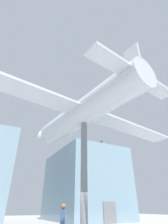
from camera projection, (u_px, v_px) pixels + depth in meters
The scene contains 4 objects.
glass_pavilion_right at pixel (84, 185), 27.59m from camera, with size 9.28×13.16×10.29m.
support_pylon_central at pixel (84, 173), 11.82m from camera, with size 0.47×0.47×7.39m.
suspended_airplane at pixel (82, 113), 14.27m from camera, with size 21.86×13.62×3.61m.
visitor_person at pixel (62, 220), 8.91m from camera, with size 0.34×0.45×1.82m.
Camera 1 is at (-5.80, -10.90, 1.62)m, focal length 28.00 mm.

